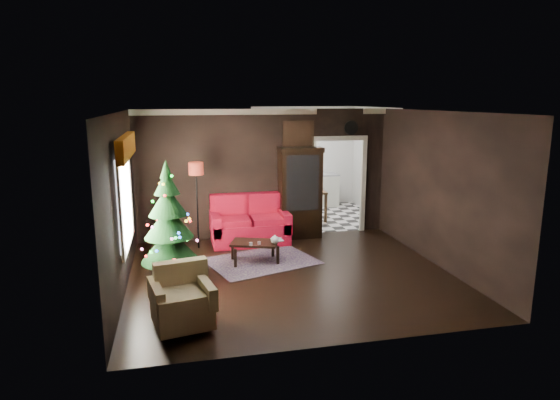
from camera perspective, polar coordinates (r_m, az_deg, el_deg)
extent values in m
plane|color=black|center=(8.47, 1.33, -8.88)|extent=(5.50, 5.50, 0.00)
plane|color=white|center=(7.92, 1.43, 10.43)|extent=(5.50, 5.50, 0.00)
plane|color=black|center=(10.48, -1.89, 3.10)|extent=(5.50, 0.00, 5.50)
plane|color=black|center=(5.75, 7.35, -4.39)|extent=(5.50, 0.00, 5.50)
plane|color=black|center=(7.90, -18.39, -0.43)|extent=(0.00, 5.50, 5.50)
plane|color=black|center=(9.12, 18.40, 1.17)|extent=(0.00, 5.50, 5.50)
cube|color=white|center=(8.08, -17.99, 0.23)|extent=(0.05, 1.60, 1.40)
cube|color=#814009|center=(7.95, -17.79, 6.05)|extent=(0.12, 2.10, 0.35)
plane|color=white|center=(12.59, 4.52, -1.93)|extent=(3.00, 3.00, 0.00)
cube|color=white|center=(13.68, 2.86, 6.42)|extent=(0.70, 0.06, 0.70)
cube|color=#372634|center=(9.14, -2.18, -7.26)|extent=(2.26, 1.92, 0.01)
cylinder|color=white|center=(8.83, -2.49, -5.11)|extent=(0.07, 0.07, 0.05)
cylinder|color=silver|center=(8.77, -3.49, -5.22)|extent=(0.07, 0.07, 0.06)
imported|color=gray|center=(9.00, -0.87, -4.11)|extent=(0.18, 0.05, 0.25)
cylinder|color=white|center=(10.86, 8.41, 8.49)|extent=(0.32, 0.32, 0.06)
cube|color=#C47244|center=(10.51, 2.19, 7.78)|extent=(0.62, 0.05, 0.52)
cube|color=silver|center=(13.62, 3.09, 1.08)|extent=(1.80, 0.60, 0.90)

